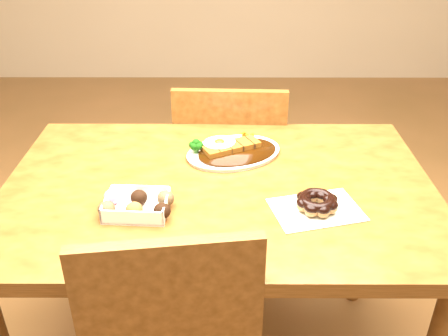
{
  "coord_description": "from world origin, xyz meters",
  "views": [
    {
      "loc": [
        0.02,
        -1.18,
        1.48
      ],
      "look_at": [
        0.02,
        -0.02,
        0.81
      ],
      "focal_mm": 40.0,
      "sensor_mm": 36.0,
      "label": 1
    }
  ],
  "objects_px": {
    "katsu_curry_plate": "(232,150)",
    "donut_box": "(137,204)",
    "table": "(219,213)",
    "pon_de_ring": "(317,203)",
    "chair_far": "(230,172)"
  },
  "relations": [
    {
      "from": "pon_de_ring",
      "to": "chair_far",
      "type": "bearing_deg",
      "value": 107.9
    },
    {
      "from": "pon_de_ring",
      "to": "donut_box",
      "type": "bearing_deg",
      "value": -178.98
    },
    {
      "from": "donut_box",
      "to": "table",
      "type": "bearing_deg",
      "value": 33.37
    },
    {
      "from": "katsu_curry_plate",
      "to": "donut_box",
      "type": "height_order",
      "value": "katsu_curry_plate"
    },
    {
      "from": "katsu_curry_plate",
      "to": "pon_de_ring",
      "type": "height_order",
      "value": "katsu_curry_plate"
    },
    {
      "from": "table",
      "to": "donut_box",
      "type": "xyz_separation_m",
      "value": [
        -0.21,
        -0.14,
        0.12
      ]
    },
    {
      "from": "katsu_curry_plate",
      "to": "donut_box",
      "type": "xyz_separation_m",
      "value": [
        -0.24,
        -0.31,
        0.01
      ]
    },
    {
      "from": "pon_de_ring",
      "to": "table",
      "type": "bearing_deg",
      "value": 153.19
    },
    {
      "from": "chair_far",
      "to": "donut_box",
      "type": "relative_size",
      "value": 4.67
    },
    {
      "from": "table",
      "to": "katsu_curry_plate",
      "type": "relative_size",
      "value": 3.45
    },
    {
      "from": "katsu_curry_plate",
      "to": "chair_far",
      "type": "bearing_deg",
      "value": 90.0
    },
    {
      "from": "katsu_curry_plate",
      "to": "donut_box",
      "type": "distance_m",
      "value": 0.39
    },
    {
      "from": "table",
      "to": "chair_far",
      "type": "distance_m",
      "value": 0.56
    },
    {
      "from": "katsu_curry_plate",
      "to": "pon_de_ring",
      "type": "bearing_deg",
      "value": -54.64
    },
    {
      "from": "donut_box",
      "to": "katsu_curry_plate",
      "type": "bearing_deg",
      "value": 51.73
    }
  ]
}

